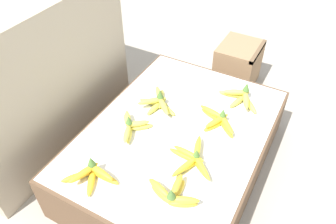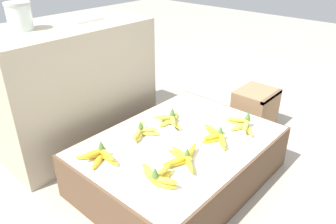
% 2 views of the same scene
% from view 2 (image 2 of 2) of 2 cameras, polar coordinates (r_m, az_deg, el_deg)
% --- Properties ---
extents(ground_plane, '(10.00, 10.00, 0.00)m').
position_cam_2_polar(ground_plane, '(2.00, 1.93, -11.51)').
color(ground_plane, '#A89E8E').
extents(display_platform, '(1.11, 0.81, 0.27)m').
position_cam_2_polar(display_platform, '(1.92, 2.00, -8.34)').
color(display_platform, brown).
rests_on(display_platform, ground_plane).
extents(back_vendor_table, '(1.02, 0.57, 0.81)m').
position_cam_2_polar(back_vendor_table, '(2.27, -16.55, 4.28)').
color(back_vendor_table, tan).
rests_on(back_vendor_table, ground_plane).
extents(wooden_crate, '(0.30, 0.25, 0.30)m').
position_cam_2_polar(wooden_crate, '(2.53, 14.88, 0.52)').
color(wooden_crate, '#997551').
rests_on(wooden_crate, ground_plane).
extents(banana_bunch_front_left, '(0.14, 0.23, 0.11)m').
position_cam_2_polar(banana_bunch_front_left, '(1.52, -1.61, -11.11)').
color(banana_bunch_front_left, gold).
rests_on(banana_bunch_front_left, display_platform).
extents(banana_bunch_front_midleft, '(0.27, 0.24, 0.09)m').
position_cam_2_polar(banana_bunch_front_midleft, '(1.65, 2.87, -7.96)').
color(banana_bunch_front_midleft, yellow).
rests_on(banana_bunch_front_midleft, display_platform).
extents(banana_bunch_front_midright, '(0.16, 0.23, 0.09)m').
position_cam_2_polar(banana_bunch_front_midright, '(1.84, 8.46, -4.16)').
color(banana_bunch_front_midright, yellow).
rests_on(banana_bunch_front_midright, display_platform).
extents(banana_bunch_front_right, '(0.15, 0.24, 0.11)m').
position_cam_2_polar(banana_bunch_front_right, '(1.98, 12.85, -2.00)').
color(banana_bunch_front_right, '#DBCC4C').
rests_on(banana_bunch_front_right, display_platform).
extents(banana_bunch_middle_left, '(0.15, 0.22, 0.10)m').
position_cam_2_polar(banana_bunch_middle_left, '(1.69, -11.87, -7.45)').
color(banana_bunch_middle_left, gold).
rests_on(banana_bunch_middle_left, display_platform).
extents(banana_bunch_middle_midleft, '(0.20, 0.18, 0.10)m').
position_cam_2_polar(banana_bunch_middle_midleft, '(1.87, -4.47, -3.28)').
color(banana_bunch_middle_midleft, '#DBCC4C').
rests_on(banana_bunch_middle_midleft, display_platform).
extents(banana_bunch_middle_midright, '(0.22, 0.23, 0.10)m').
position_cam_2_polar(banana_bunch_middle_midright, '(1.99, 0.49, -1.19)').
color(banana_bunch_middle_midright, gold).
rests_on(banana_bunch_middle_midright, display_platform).
extents(glass_jar, '(0.14, 0.14, 0.15)m').
position_cam_2_polar(glass_jar, '(2.07, -24.48, 14.95)').
color(glass_jar, silver).
rests_on(glass_jar, back_vendor_table).
extents(foam_tray_white, '(0.20, 0.21, 0.02)m').
position_cam_2_polar(foam_tray_white, '(2.25, -14.82, 15.51)').
color(foam_tray_white, white).
rests_on(foam_tray_white, back_vendor_table).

